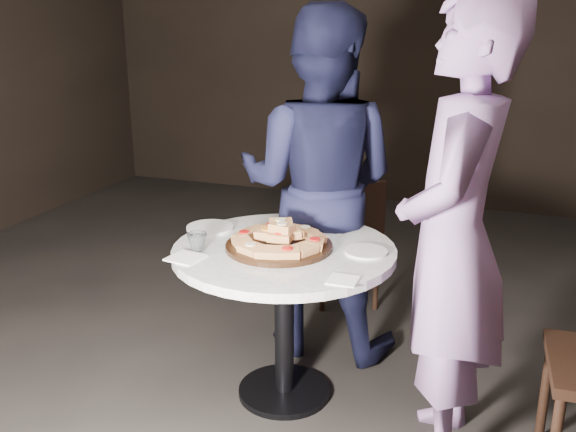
{
  "coord_description": "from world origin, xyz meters",
  "views": [
    {
      "loc": [
        0.98,
        -2.42,
        1.74
      ],
      "look_at": [
        0.05,
        0.12,
        0.87
      ],
      "focal_mm": 40.0,
      "sensor_mm": 36.0,
      "label": 1
    }
  ],
  "objects": [
    {
      "name": "chair_far",
      "position": [
        0.07,
        1.12,
        0.47
      ],
      "size": [
        0.51,
        0.52,
        0.81
      ],
      "rotation": [
        0.0,
        0.0,
        3.55
      ],
      "color": "black",
      "rests_on": "ground"
    },
    {
      "name": "floor",
      "position": [
        0.0,
        0.0,
        0.0
      ],
      "size": [
        7.0,
        7.0,
        0.0
      ],
      "primitive_type": "plane",
      "color": "black",
      "rests_on": "ground"
    },
    {
      "name": "focaccia_pile",
      "position": [
        0.03,
        0.05,
        0.8
      ],
      "size": [
        0.42,
        0.42,
        0.11
      ],
      "rotation": [
        0.0,
        0.0,
        0.06
      ],
      "color": "#C6844C",
      "rests_on": "serving_board"
    },
    {
      "name": "napkin_far",
      "position": [
        0.39,
        -0.2,
        0.75
      ],
      "size": [
        0.12,
        0.12,
        0.01
      ],
      "primitive_type": "cube",
      "rotation": [
        0.0,
        0.0,
        0.02
      ],
      "color": "white",
      "rests_on": "table"
    },
    {
      "name": "plate_left",
      "position": [
        -0.37,
        0.18,
        0.75
      ],
      "size": [
        0.24,
        0.24,
        0.01
      ],
      "primitive_type": "cylinder",
      "rotation": [
        0.0,
        0.0,
        0.09
      ],
      "color": "white",
      "rests_on": "table"
    },
    {
      "name": "water_glass",
      "position": [
        -0.29,
        -0.1,
        0.78
      ],
      "size": [
        0.09,
        0.09,
        0.08
      ],
      "primitive_type": "imported",
      "rotation": [
        0.0,
        0.0,
        -0.0
      ],
      "color": "silver",
      "rests_on": "table"
    },
    {
      "name": "diner_teal",
      "position": [
        0.78,
        -0.08,
        0.91
      ],
      "size": [
        0.44,
        0.67,
        1.83
      ],
      "primitive_type": "imported",
      "rotation": [
        0.0,
        0.0,
        -1.57
      ],
      "color": "#82659D",
      "rests_on": "ground"
    },
    {
      "name": "diner_navy",
      "position": [
        0.04,
        0.6,
        0.89
      ],
      "size": [
        0.89,
        0.71,
        1.78
      ],
      "primitive_type": "imported",
      "rotation": [
        0.0,
        0.0,
        3.18
      ],
      "color": "#151632",
      "rests_on": "ground"
    },
    {
      "name": "table",
      "position": [
        0.05,
        0.07,
        0.61
      ],
      "size": [
        1.25,
        1.25,
        0.74
      ],
      "rotation": [
        0.0,
        0.0,
        -0.32
      ],
      "color": "black",
      "rests_on": "ground"
    },
    {
      "name": "serving_board",
      "position": [
        0.03,
        0.05,
        0.75
      ],
      "size": [
        0.55,
        0.55,
        0.02
      ],
      "primitive_type": "cylinder",
      "rotation": [
        0.0,
        0.0,
        0.18
      ],
      "color": "black",
      "rests_on": "table"
    },
    {
      "name": "napkin_near",
      "position": [
        -0.3,
        -0.2,
        0.75
      ],
      "size": [
        0.16,
        0.16,
        0.01
      ],
      "primitive_type": "cube",
      "rotation": [
        0.0,
        0.0,
        -0.15
      ],
      "color": "white",
      "rests_on": "table"
    },
    {
      "name": "plate_right",
      "position": [
        0.4,
        0.12,
        0.75
      ],
      "size": [
        0.25,
        0.25,
        0.01
      ],
      "primitive_type": "cylinder",
      "rotation": [
        0.0,
        0.0,
        -0.43
      ],
      "color": "white",
      "rests_on": "table"
    }
  ]
}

